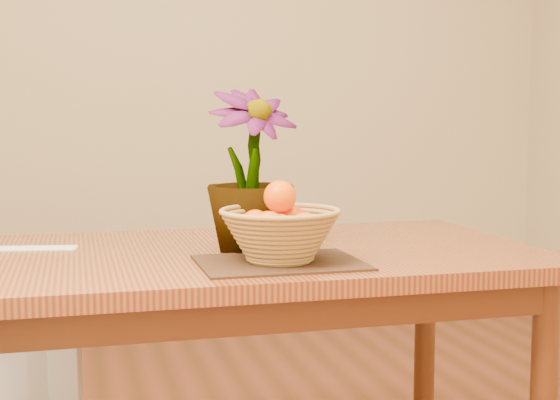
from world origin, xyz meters
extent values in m
cube|color=beige|center=(0.00, 2.25, 1.35)|extent=(4.00, 0.02, 2.70)
cube|color=brown|center=(0.00, 0.30, 0.73)|extent=(1.40, 0.80, 0.04)
cube|color=#4B2611|center=(0.00, 0.30, 0.67)|extent=(1.28, 0.68, 0.08)
cylinder|color=#4B2611|center=(-0.62, 0.62, 0.35)|extent=(0.06, 0.06, 0.71)
cylinder|color=#4B2611|center=(0.62, 0.62, 0.35)|extent=(0.06, 0.06, 0.71)
cube|color=#3A2415|center=(0.01, 0.10, 0.75)|extent=(0.37, 0.27, 0.01)
cylinder|color=#A88446|center=(0.01, 0.10, 0.76)|extent=(0.14, 0.14, 0.01)
sphere|color=#F66704|center=(0.01, 0.10, 0.83)|extent=(0.06, 0.06, 0.06)
sphere|color=#F66704|center=(0.05, 0.15, 0.84)|extent=(0.07, 0.07, 0.07)
sphere|color=#F66704|center=(-0.03, 0.14, 0.84)|extent=(0.07, 0.07, 0.07)
sphere|color=#F66704|center=(-0.03, 0.05, 0.84)|extent=(0.07, 0.07, 0.07)
sphere|color=#F66704|center=(0.06, 0.06, 0.84)|extent=(0.07, 0.07, 0.07)
sphere|color=#F66704|center=(0.02, 0.13, 0.90)|extent=(0.07, 0.07, 0.07)
imported|color=#154112|center=(-0.01, 0.29, 0.95)|extent=(0.28, 0.28, 0.40)
camera|label=1|loc=(-0.43, -1.57, 1.07)|focal=50.00mm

